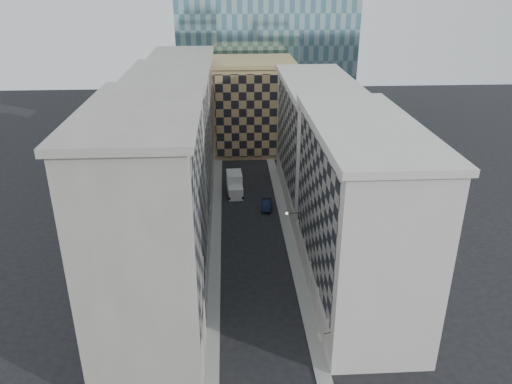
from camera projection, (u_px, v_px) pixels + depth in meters
name	position (u px, v px, depth m)	size (l,w,h in m)	color
sidewalk_west	(216.00, 235.00, 71.88)	(1.50, 100.00, 0.15)	gray
sidewalk_east	(288.00, 233.00, 72.43)	(1.50, 100.00, 0.15)	gray
bldg_left_a	(152.00, 224.00, 49.48)	(10.80, 22.80, 23.70)	gray
bldg_left_b	(173.00, 155.00, 69.77)	(10.80, 22.80, 22.70)	gray
bldg_left_c	(185.00, 117.00, 90.06)	(10.80, 22.80, 21.70)	gray
bldg_right_a	(357.00, 214.00, 54.89)	(10.80, 26.80, 20.70)	beige
bldg_right_b	(316.00, 142.00, 79.73)	(10.80, 28.80, 19.70)	beige
tan_block	(252.00, 106.00, 103.07)	(16.80, 14.80, 18.80)	tan
church_tower	(240.00, 11.00, 108.75)	(7.20, 7.20, 51.50)	#2D2723
flagpoles_left	(202.00, 284.00, 46.73)	(0.10, 6.33, 2.33)	gray
bracket_lamp	(288.00, 213.00, 64.43)	(1.98, 0.36, 0.36)	black
box_truck	(235.00, 185.00, 85.06)	(2.84, 6.37, 3.43)	silver
dark_car	(266.00, 205.00, 79.65)	(1.46, 4.19, 1.38)	black
shop_sign	(320.00, 336.00, 46.25)	(1.17, 0.60, 0.69)	black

